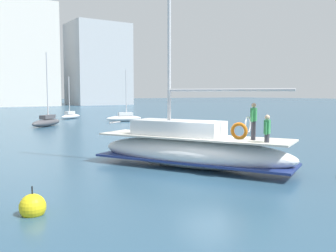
% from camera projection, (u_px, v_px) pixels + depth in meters
% --- Properties ---
extents(ground_plane, '(400.00, 400.00, 0.00)m').
position_uv_depth(ground_plane, '(210.00, 174.00, 16.04)').
color(ground_plane, '#2D516B').
extents(main_sailboat, '(6.56, 9.62, 12.95)m').
position_uv_depth(main_sailboat, '(190.00, 148.00, 17.43)').
color(main_sailboat, silver).
rests_on(main_sailboat, ground).
extents(moored_sloop_far, '(4.47, 1.97, 6.27)m').
position_uv_depth(moored_sloop_far, '(124.00, 117.00, 45.67)').
color(moored_sloop_far, white).
rests_on(moored_sloop_far, ground).
extents(moored_cutter_left, '(3.67, 2.95, 5.63)m').
position_uv_depth(moored_cutter_left, '(71.00, 115.00, 50.24)').
color(moored_cutter_left, silver).
rests_on(moored_cutter_left, ground).
extents(moored_cutter_right, '(4.35, 4.09, 7.63)m').
position_uv_depth(moored_cutter_right, '(47.00, 121.00, 38.83)').
color(moored_cutter_right, '#4C4C51').
rests_on(moored_cutter_right, ground).
extents(mooring_buoy, '(0.75, 0.75, 0.98)m').
position_uv_depth(mooring_buoy, '(33.00, 207.00, 10.70)').
color(mooring_buoy, yellow).
rests_on(mooring_buoy, ground).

